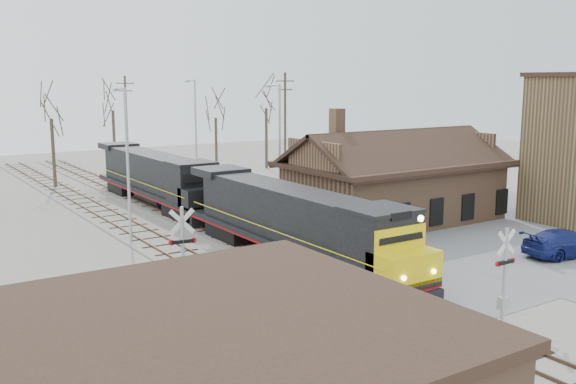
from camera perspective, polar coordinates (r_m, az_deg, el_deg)
name	(u,v)px	position (r m, az deg, el deg)	size (l,w,h in m)	color
ground	(378,299)	(29.63, 7.96, -9.43)	(140.00, 140.00, 0.00)	#9B968C
road	(378,299)	(29.62, 7.96, -9.40)	(60.00, 9.00, 0.03)	slate
parking_lot	(545,231)	(45.32, 21.91, -3.24)	(22.00, 26.00, 0.03)	slate
track_main	(223,233)	(41.57, -5.81, -3.64)	(3.40, 90.00, 0.24)	#9B968C
track_siding	(157,243)	(39.76, -11.58, -4.42)	(3.40, 90.00, 0.24)	#9B968C
depot	(394,187)	(45.52, 9.44, 0.46)	(15.20, 9.31, 7.90)	#865E45
locomotive_lead	(298,224)	(33.90, 0.87, -2.90)	(2.88, 19.28, 4.28)	black
locomotive_trailing	(157,178)	(51.00, -11.59, 1.21)	(2.88, 19.28, 4.05)	black
crossbuck_near	(504,279)	(27.34, 18.66, -7.38)	(1.14, 0.30, 3.99)	#A5A8AD
crossbuck_far	(183,260)	(28.51, -9.31, -5.94)	(1.25, 0.33, 4.39)	#A5A8AD
parked_car	(566,243)	(39.29, 23.50, -4.18)	(2.14, 5.26, 1.53)	navy
streetlight_a	(127,158)	(39.42, -14.15, 2.99)	(0.25, 2.04, 9.36)	#A5A8AD
streetlight_b	(279,141)	(48.44, -0.83, 4.59)	(0.25, 2.04, 9.49)	#A5A8AD
streetlight_c	(195,127)	(60.95, -8.25, 5.75)	(0.25, 2.04, 9.85)	#A5A8AD
utility_pole_b	(127,122)	(71.24, -14.15, 6.05)	(2.00, 0.24, 10.27)	#382D23
utility_pole_c	(285,126)	(61.21, -0.26, 5.88)	(2.00, 0.24, 10.51)	#382D23
tree_b	(51,107)	(62.02, -20.36, 7.09)	(4.24, 4.24, 10.39)	#382D23
tree_c	(112,100)	(70.20, -15.35, 7.89)	(4.44, 4.44, 10.89)	#382D23
tree_d	(216,109)	(71.70, -6.46, 7.32)	(3.81, 3.81, 9.33)	#382D23
tree_e	(266,98)	(71.73, -1.96, 8.34)	(4.49, 4.49, 11.01)	#382D23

